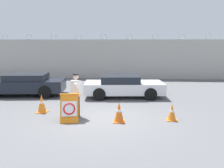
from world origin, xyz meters
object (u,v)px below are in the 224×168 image
Objects in this scene: barricade_sign at (70,107)px; traffic_cone_far at (119,112)px; parked_car_front_coupe at (23,84)px; traffic_cone_mid at (172,112)px; traffic_cone_near at (42,104)px; security_guard at (76,93)px; parked_car_rear_sedan at (123,86)px.

traffic_cone_far is at bearing -9.80° from barricade_sign.
barricade_sign is 5.75m from parked_car_front_coupe.
barricade_sign reaches higher than traffic_cone_mid.
parked_car_front_coupe is (-3.69, 4.41, 0.12)m from barricade_sign.
barricade_sign is 1.35× the size of traffic_cone_near.
traffic_cone_mid is at bearing 34.46° from security_guard.
barricade_sign is at bearing -175.19° from traffic_cone_mid.
traffic_cone_far is at bearing -170.44° from traffic_cone_mid.
traffic_cone_far reaches higher than traffic_cone_mid.
barricade_sign is 1.79m from traffic_cone_near.
parked_car_front_coupe is at bearing 141.41° from traffic_cone_far.
traffic_cone_mid is 0.15× the size of parked_car_rear_sedan.
parked_car_rear_sedan reaches higher than barricade_sign.
parked_car_rear_sedan is (-1.96, 4.09, 0.29)m from traffic_cone_mid.
traffic_cone_mid is (5.29, -0.71, -0.07)m from traffic_cone_near.
traffic_cone_near is 3.47m from traffic_cone_far.
security_guard reaches higher than traffic_cone_near.
security_guard is 1.69m from traffic_cone_near.
traffic_cone_mid is 4.54m from parked_car_rear_sedan.
traffic_cone_mid is (3.85, 0.32, -0.20)m from barricade_sign.
security_guard reaches higher than parked_car_rear_sedan.
traffic_cone_near is (-1.45, 1.04, -0.13)m from barricade_sign.
parked_car_rear_sedan reaches higher than traffic_cone_mid.
barricade_sign is at bearing 179.65° from traffic_cone_far.
traffic_cone_near is (-1.56, 0.35, -0.57)m from security_guard.
security_guard is 3.81m from traffic_cone_mid.
parked_car_front_coupe reaches higher than parked_car_rear_sedan.
parked_car_rear_sedan is at bearing 45.33° from traffic_cone_near.
parked_car_front_coupe is at bearing 151.51° from traffic_cone_mid.
traffic_cone_far is (3.31, -1.05, -0.01)m from traffic_cone_near.
parked_car_front_coupe is (-3.80, 3.73, -0.32)m from security_guard.
traffic_cone_far is at bearing -95.15° from parked_car_rear_sedan.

